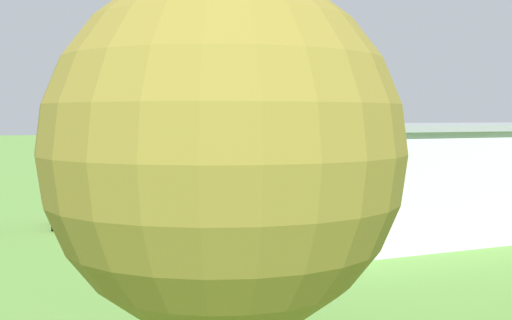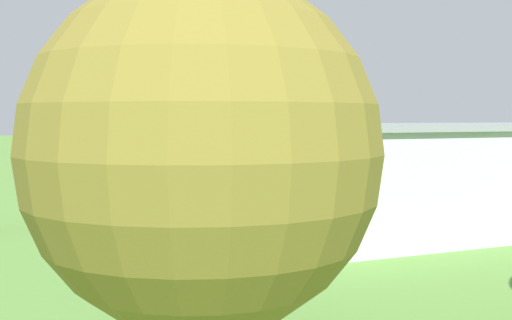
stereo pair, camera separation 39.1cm
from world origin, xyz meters
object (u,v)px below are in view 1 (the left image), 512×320
at_px(car_yellow, 173,204).
at_px(person_by_parked_cars, 355,185).
at_px(biplane, 202,145).
at_px(person_crossing_taxiway, 380,185).
at_px(car_red, 67,214).
at_px(tree_by_windsock, 224,154).
at_px(truck_flatbed_blue, 443,176).
at_px(person_at_fence_line, 337,189).
at_px(hangar, 445,177).
at_px(tree_behind_hangar_right, 258,200).

bearing_deg(car_yellow, person_by_parked_cars, -167.04).
xyz_separation_m(biplane, person_crossing_taxiway, (-9.07, 20.79, -2.99)).
relative_size(car_yellow, car_red, 0.88).
height_order(car_red, tree_by_windsock, tree_by_windsock).
xyz_separation_m(car_red, person_by_parked_cars, (-26.54, -5.90, 0.05)).
distance_m(truck_flatbed_blue, person_at_fence_line, 10.98).
relative_size(biplane, person_at_fence_line, 4.59).
bearing_deg(hangar, car_yellow, -46.41).
xyz_separation_m(truck_flatbed_blue, person_by_parked_cars, (7.93, -2.61, -0.72)).
bearing_deg(car_red, tree_behind_hangar_right, 92.93).
bearing_deg(person_crossing_taxiway, car_yellow, 11.32).
bearing_deg(car_yellow, person_crossing_taxiway, -168.68).
bearing_deg(person_crossing_taxiway, car_red, 11.37).
height_order(truck_flatbed_blue, person_by_parked_cars, truck_flatbed_blue).
height_order(biplane, truck_flatbed_blue, biplane).
bearing_deg(person_at_fence_line, biplane, -81.37).
relative_size(person_crossing_taxiway, tree_by_windsock, 0.17).
distance_m(biplane, car_yellow, 28.26).
bearing_deg(person_at_fence_line, tree_by_windsock, 53.80).
bearing_deg(person_crossing_taxiway, truck_flatbed_blue, 153.42).
height_order(car_red, person_at_fence_line, person_at_fence_line).
height_order(hangar, person_crossing_taxiway, hangar).
xyz_separation_m(biplane, tree_behind_hangar_right, (18.98, 50.79, 0.59)).
relative_size(car_yellow, person_crossing_taxiway, 2.62).
xyz_separation_m(person_at_fence_line, person_crossing_taxiway, (-5.70, -1.41, -0.01)).
distance_m(tree_by_windsock, tree_behind_hangar_right, 10.81).
bearing_deg(hangar, tree_by_windsock, 41.10).
xyz_separation_m(car_red, tree_by_windsock, (4.08, 33.30, 5.58)).
bearing_deg(truck_flatbed_blue, hangar, 47.33).
height_order(person_by_parked_cars, person_crossing_taxiway, person_by_parked_cars).
height_order(hangar, tree_behind_hangar_right, hangar).
bearing_deg(person_by_parked_cars, car_yellow, 12.96).
height_order(car_red, person_by_parked_cars, person_by_parked_cars).
height_order(person_at_fence_line, person_crossing_taxiway, person_at_fence_line).
distance_m(hangar, car_red, 23.79).
distance_m(biplane, truck_flatbed_blue, 27.47).
xyz_separation_m(car_yellow, person_at_fence_line, (-15.95, -2.93, -0.01)).
bearing_deg(hangar, biplane, -89.65).
height_order(car_yellow, tree_behind_hangar_right, tree_behind_hangar_right).
bearing_deg(hangar, person_crossing_taxiway, -116.39).
bearing_deg(tree_by_windsock, car_red, -96.98).
xyz_separation_m(hangar, car_yellow, (12.82, -13.47, -2.50)).
distance_m(person_crossing_taxiway, tree_behind_hangar_right, 41.23).
bearing_deg(car_yellow, biplane, -116.61).
height_order(truck_flatbed_blue, person_at_fence_line, truck_flatbed_blue).
xyz_separation_m(person_at_fence_line, tree_behind_hangar_right, (22.34, 28.60, 3.57)).
height_order(person_at_fence_line, tree_by_windsock, tree_by_windsock).
height_order(hangar, person_at_fence_line, hangar).
relative_size(biplane, tree_behind_hangar_right, 1.15).
distance_m(hangar, car_yellow, 18.76).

